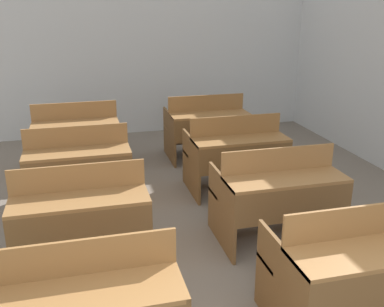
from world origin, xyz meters
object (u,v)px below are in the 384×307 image
object	(u,v)px
bench_back_left	(76,135)
bench_third_right	(236,153)
bench_second_left	(81,215)
bench_third_left	(79,166)
bench_front_right	(357,267)
bench_second_right	(278,194)
bench_back_right	(207,126)

from	to	relation	value
bench_back_left	bench_third_right	bearing A→B (deg)	-33.60
bench_third_right	bench_second_left	bearing A→B (deg)	-146.07
bench_third_left	bench_third_right	bearing A→B (deg)	-0.05
bench_second_left	bench_third_left	world-z (taller)	same
bench_third_right	bench_back_left	world-z (taller)	same
bench_front_right	bench_third_left	bearing A→B (deg)	125.81
bench_front_right	bench_second_right	distance (m)	1.26
bench_second_right	bench_third_right	bearing A→B (deg)	88.88
bench_second_left	bench_second_right	bearing A→B (deg)	-0.16
bench_second_left	bench_back_left	xyz separation A→B (m)	(-0.01, 2.45, 0.00)
bench_third_left	bench_back_right	distance (m)	2.20
bench_third_right	bench_second_right	bearing A→B (deg)	-91.12
bench_back_right	bench_front_right	bearing A→B (deg)	-90.30
bench_front_right	bench_second_right	size ratio (longest dim) A/B	1.00
bench_front_right	bench_second_left	size ratio (longest dim) A/B	1.00
bench_second_right	bench_third_left	bearing A→B (deg)	145.58
bench_third_left	bench_back_left	world-z (taller)	same
bench_back_right	bench_third_right	bearing A→B (deg)	-89.83
bench_second_right	bench_back_right	bearing A→B (deg)	89.53
bench_third_left	bench_third_right	size ratio (longest dim) A/B	1.00
bench_third_left	bench_back_right	world-z (taller)	same
bench_second_right	bench_third_right	world-z (taller)	same
bench_second_left	bench_second_right	size ratio (longest dim) A/B	1.00
bench_second_left	bench_third_left	bearing A→B (deg)	90.04
bench_front_right	bench_third_right	world-z (taller)	same
bench_second_right	bench_back_right	xyz separation A→B (m)	(0.02, 2.47, 0.00)
bench_front_right	bench_back_left	size ratio (longest dim) A/B	1.00
bench_second_right	bench_third_left	distance (m)	2.18
bench_third_right	bench_back_left	xyz separation A→B (m)	(-1.83, 1.22, 0.00)
bench_second_left	bench_back_right	xyz separation A→B (m)	(1.82, 2.47, 0.00)
bench_second_left	bench_back_left	bearing A→B (deg)	90.19
bench_second_left	bench_third_left	size ratio (longest dim) A/B	1.00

